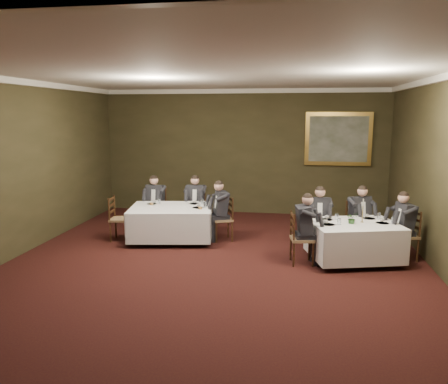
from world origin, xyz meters
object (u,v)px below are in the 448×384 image
(chair_main_endright, at_px, (404,246))
(chair_sec_backright, at_px, (196,218))
(chair_main_backright, at_px, (358,235))
(diner_sec_backright, at_px, (196,209))
(chair_main_endleft, at_px, (301,249))
(diner_sec_endright, at_px, (222,218))
(diner_main_endright, at_px, (405,234))
(candlestick, at_px, (363,213))
(chair_sec_endleft, at_px, (120,228))
(chair_main_backleft, at_px, (318,236))
(centerpiece, at_px, (352,217))
(table_second, at_px, (171,221))
(chair_sec_backleft, at_px, (156,218))
(diner_main_endleft, at_px, (302,237))
(diner_main_backright, at_px, (358,225))
(painting, at_px, (338,139))
(table_main, at_px, (354,239))
(diner_sec_backleft, at_px, (156,209))
(diner_main_backleft, at_px, (318,226))
(chair_sec_endright, at_px, (223,228))

(chair_main_endright, xyz_separation_m, chair_sec_backright, (-4.52, 1.60, 0.00))
(chair_main_backright, bearing_deg, diner_sec_backright, -37.92)
(chair_main_endleft, bearing_deg, diner_sec_endright, -136.06)
(diner_main_endright, xyz_separation_m, diner_sec_endright, (-3.71, 0.78, 0.00))
(candlestick, bearing_deg, chair_sec_endleft, 173.56)
(chair_main_backleft, xyz_separation_m, centerpiece, (0.57, -0.73, 0.60))
(centerpiece, bearing_deg, table_second, 166.69)
(diner_sec_backright, bearing_deg, diner_main_endright, 158.93)
(chair_main_endright, height_order, chair_sec_backleft, same)
(chair_main_endright, xyz_separation_m, candlestick, (-0.84, -0.17, 0.65))
(chair_sec_backright, distance_m, candlestick, 4.13)
(table_second, relative_size, candlestick, 4.28)
(chair_main_endleft, relative_size, centerpiece, 4.33)
(diner_main_endleft, height_order, diner_sec_backright, same)
(diner_main_backright, height_order, diner_sec_endright, same)
(centerpiece, height_order, painting, painting)
(centerpiece, bearing_deg, chair_sec_endleft, 171.73)
(table_main, xyz_separation_m, diner_main_endleft, (-0.98, -0.26, 0.06))
(table_second, height_order, chair_sec_backleft, chair_sec_backleft)
(diner_sec_backright, xyz_separation_m, painting, (3.52, 2.03, 1.63))
(candlestick, bearing_deg, diner_sec_backleft, 160.96)
(chair_main_backleft, distance_m, centerpiece, 1.11)
(diner_main_backleft, relative_size, centerpiece, 5.83)
(diner_main_backleft, bearing_deg, chair_main_backright, -168.70)
(chair_main_backleft, distance_m, diner_main_endright, 1.69)
(diner_main_endleft, xyz_separation_m, diner_sec_backright, (-2.54, 2.12, 0.00))
(diner_main_endright, xyz_separation_m, diner_sec_backleft, (-5.47, 1.44, 0.00))
(table_main, bearing_deg, chair_sec_endright, 158.99)
(chair_sec_backright, height_order, painting, painting)
(centerpiece, bearing_deg, chair_sec_backleft, 158.44)
(chair_main_backleft, xyz_separation_m, chair_sec_backleft, (-3.85, 1.02, 0.00))
(centerpiece, relative_size, painting, 0.13)
(diner_sec_backright, bearing_deg, chair_main_endleft, 138.33)
(diner_main_backleft, distance_m, centerpiece, 0.99)
(table_main, bearing_deg, chair_sec_backright, 152.09)
(chair_main_endleft, bearing_deg, chair_sec_endright, -136.33)
(chair_main_backright, height_order, diner_main_endright, diner_main_endright)
(diner_main_endright, bearing_deg, table_second, 65.97)
(painting, bearing_deg, diner_main_backright, -86.00)
(chair_main_backright, relative_size, chair_sec_backright, 1.00)
(chair_sec_endright, bearing_deg, chair_main_endright, -124.36)
(table_main, bearing_deg, diner_main_backleft, 132.94)
(chair_main_endleft, xyz_separation_m, candlestick, (1.15, 0.37, 0.65))
(chair_sec_backright, distance_m, chair_sec_endleft, 1.90)
(chair_main_backleft, relative_size, diner_main_backright, 0.74)
(chair_sec_backleft, xyz_separation_m, chair_sec_backright, (0.97, 0.15, 0.00))
(chair_main_backleft, height_order, diner_main_endright, diner_main_endright)
(centerpiece, bearing_deg, chair_main_backleft, 128.11)
(diner_main_backleft, height_order, diner_sec_backright, same)
(diner_main_endleft, bearing_deg, painting, 157.58)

